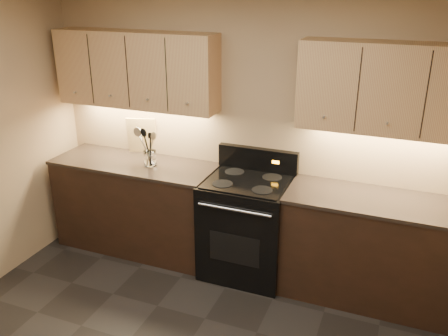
{
  "coord_description": "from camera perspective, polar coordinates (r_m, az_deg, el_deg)",
  "views": [
    {
      "loc": [
        1.31,
        -1.98,
        2.58
      ],
      "look_at": [
        -0.06,
        1.45,
        1.11
      ],
      "focal_mm": 38.0,
      "sensor_mm": 36.0,
      "label": 1
    }
  ],
  "objects": [
    {
      "name": "wall_back",
      "position": [
        4.38,
        3.36,
        4.65
      ],
      "size": [
        4.0,
        0.04,
        2.6
      ],
      "primitive_type": "cube",
      "color": "tan",
      "rests_on": "ground"
    },
    {
      "name": "counter_left",
      "position": [
        4.88,
        -10.4,
        -4.39
      ],
      "size": [
        1.62,
        0.62,
        0.93
      ],
      "color": "black",
      "rests_on": "ground"
    },
    {
      "name": "counter_right",
      "position": [
        4.24,
        17.24,
        -9.28
      ],
      "size": [
        1.46,
        0.62,
        0.93
      ],
      "color": "black",
      "rests_on": "ground"
    },
    {
      "name": "stove",
      "position": [
        4.39,
        2.79,
        -6.91
      ],
      "size": [
        0.76,
        0.68,
        1.14
      ],
      "color": "black",
      "rests_on": "ground"
    },
    {
      "name": "upper_cab_left",
      "position": [
        4.59,
        -10.54,
        11.55
      ],
      "size": [
        1.6,
        0.3,
        0.7
      ],
      "primitive_type": "cube",
      "color": "tan",
      "rests_on": "wall_back"
    },
    {
      "name": "upper_cab_right",
      "position": [
        3.91,
        19.63,
        8.94
      ],
      "size": [
        1.44,
        0.3,
        0.7
      ],
      "primitive_type": "cube",
      "color": "tan",
      "rests_on": "wall_back"
    },
    {
      "name": "outlet_plate",
      "position": [
        4.97,
        -11.11,
        4.19
      ],
      "size": [
        0.08,
        0.01,
        0.12
      ],
      "primitive_type": "cube",
      "color": "#B2B5BA",
      "rests_on": "wall_back"
    },
    {
      "name": "utensil_crock",
      "position": [
        4.56,
        -8.88,
        1.12
      ],
      "size": [
        0.15,
        0.15,
        0.15
      ],
      "color": "white",
      "rests_on": "counter_left"
    },
    {
      "name": "cutting_board",
      "position": [
        4.87,
        -9.85,
        3.87
      ],
      "size": [
        0.3,
        0.15,
        0.37
      ],
      "primitive_type": "cube",
      "rotation": [
        0.15,
        0.0,
        0.28
      ],
      "color": "tan",
      "rests_on": "counter_left"
    },
    {
      "name": "wooden_spoon",
      "position": [
        4.52,
        -9.31,
        2.4
      ],
      "size": [
        0.15,
        0.1,
        0.33
      ],
      "primitive_type": null,
      "rotation": [
        -0.01,
        0.25,
        0.31
      ],
      "color": "tan",
      "rests_on": "utensil_crock"
    },
    {
      "name": "black_spoon",
      "position": [
        4.54,
        -8.88,
        2.71
      ],
      "size": [
        0.09,
        0.12,
        0.36
      ],
      "primitive_type": null,
      "rotation": [
        0.17,
        -0.1,
        0.05
      ],
      "color": "black",
      "rests_on": "utensil_crock"
    },
    {
      "name": "black_turner",
      "position": [
        4.49,
        -8.98,
        2.28
      ],
      "size": [
        0.11,
        0.14,
        0.33
      ],
      "primitive_type": null,
      "rotation": [
        -0.08,
        0.06,
        0.44
      ],
      "color": "black",
      "rests_on": "utensil_crock"
    },
    {
      "name": "steel_spatula",
      "position": [
        4.53,
        -8.69,
        2.63
      ],
      "size": [
        0.23,
        0.11,
        0.36
      ],
      "primitive_type": null,
      "rotation": [
        0.12,
        -0.39,
        -0.26
      ],
      "color": "silver",
      "rests_on": "utensil_crock"
    },
    {
      "name": "steel_skimmer",
      "position": [
        4.49,
        -8.71,
        2.55
      ],
      "size": [
        0.24,
        0.11,
        0.36
      ],
      "primitive_type": null,
      "rotation": [
        0.01,
        -0.45,
        -0.08
      ],
      "color": "silver",
      "rests_on": "utensil_crock"
    }
  ]
}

